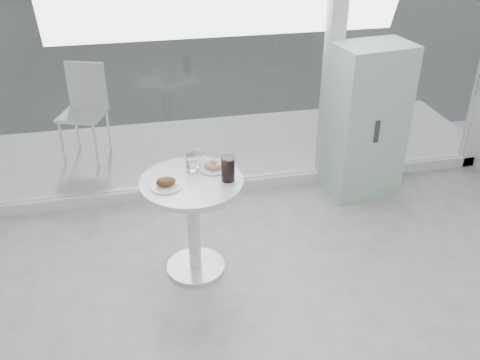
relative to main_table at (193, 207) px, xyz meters
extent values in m
cube|color=white|center=(0.50, 1.10, -0.50)|extent=(5.00, 0.12, 0.10)
cube|color=white|center=(1.40, 1.10, 0.95)|extent=(0.14, 0.14, 3.00)
cube|color=white|center=(-0.27, 1.10, 0.85)|extent=(3.21, 0.02, 2.60)
cube|color=white|center=(2.17, 1.10, 0.85)|extent=(1.41, 0.02, 2.60)
cylinder|color=white|center=(0.00, 0.00, -0.54)|extent=(0.44, 0.44, 0.03)
cylinder|color=white|center=(0.00, 0.00, -0.18)|extent=(0.09, 0.09, 0.70)
cylinder|color=white|center=(0.00, 0.00, 0.20)|extent=(0.72, 0.72, 0.04)
cube|color=silver|center=(0.50, 1.90, -0.53)|extent=(5.60, 1.60, 0.05)
cube|color=#95BEAA|center=(1.67, 0.86, 0.14)|extent=(0.70, 0.52, 1.38)
cube|color=#333333|center=(1.67, 0.64, 0.14)|extent=(0.04, 0.03, 0.20)
cylinder|color=white|center=(-1.07, 1.84, -0.27)|extent=(0.02, 0.02, 0.46)
cylinder|color=white|center=(-0.74, 1.72, -0.27)|extent=(0.02, 0.02, 0.46)
cylinder|color=white|center=(-0.95, 2.17, -0.27)|extent=(0.02, 0.02, 0.46)
cylinder|color=white|center=(-0.62, 2.05, -0.27)|extent=(0.02, 0.02, 0.46)
cube|color=white|center=(-0.85, 1.95, -0.03)|extent=(0.53, 0.53, 0.03)
cube|color=white|center=(-0.78, 2.13, 0.22)|extent=(0.39, 0.16, 0.46)
cylinder|color=white|center=(-0.18, -0.05, 0.23)|extent=(0.22, 0.22, 0.01)
cube|color=silver|center=(-0.16, -0.06, 0.24)|extent=(0.14, 0.14, 0.00)
ellipsoid|color=#37200F|center=(-0.18, -0.05, 0.26)|extent=(0.13, 0.11, 0.06)
ellipsoid|color=#37200F|center=(-0.14, -0.03, 0.25)|extent=(0.07, 0.06, 0.04)
cylinder|color=white|center=(0.18, 0.13, 0.23)|extent=(0.21, 0.21, 0.01)
torus|color=#A67B4C|center=(0.18, 0.13, 0.25)|extent=(0.12, 0.12, 0.04)
cylinder|color=white|center=(0.02, 0.14, 0.28)|extent=(0.08, 0.08, 0.13)
cylinder|color=white|center=(0.02, 0.14, 0.26)|extent=(0.07, 0.07, 0.07)
cylinder|color=white|center=(0.09, 0.19, 0.28)|extent=(0.08, 0.08, 0.13)
cylinder|color=white|center=(0.09, 0.19, 0.26)|extent=(0.06, 0.06, 0.07)
cylinder|color=white|center=(0.25, -0.05, 0.31)|extent=(0.09, 0.09, 0.18)
cylinder|color=black|center=(0.25, -0.05, 0.30)|extent=(0.08, 0.08, 0.16)
camera|label=1|loc=(-0.33, -3.18, 2.06)|focal=40.00mm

